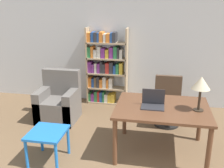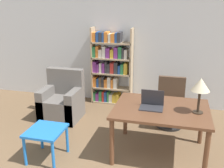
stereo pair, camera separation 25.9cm
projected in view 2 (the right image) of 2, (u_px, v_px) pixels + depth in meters
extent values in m
cube|color=silver|center=(146.00, 46.00, 5.81)|extent=(8.00, 0.06, 2.70)
cube|color=brown|center=(161.00, 109.00, 3.95)|extent=(1.41, 1.09, 0.04)
cylinder|color=brown|center=(112.00, 142.00, 3.78)|extent=(0.07, 0.07, 0.74)
cylinder|color=brown|center=(206.00, 155.00, 3.47)|extent=(0.07, 0.07, 0.74)
cylinder|color=brown|center=(125.00, 115.00, 4.67)|extent=(0.07, 0.07, 0.74)
cylinder|color=brown|center=(201.00, 123.00, 4.36)|extent=(0.07, 0.07, 0.74)
cube|color=#2D2D33|center=(151.00, 108.00, 3.91)|extent=(0.34, 0.25, 0.02)
cube|color=#2D2D33|center=(153.00, 97.00, 3.97)|extent=(0.34, 0.05, 0.25)
cube|color=white|center=(153.00, 97.00, 3.97)|extent=(0.31, 0.04, 0.22)
cylinder|color=#2D2319|center=(198.00, 112.00, 3.77)|extent=(0.15, 0.15, 0.01)
cylinder|color=#2D2319|center=(199.00, 101.00, 3.72)|extent=(0.04, 0.04, 0.32)
cone|color=#C6B793|center=(201.00, 85.00, 3.65)|extent=(0.27, 0.27, 0.18)
cylinder|color=black|center=(169.00, 125.00, 5.06)|extent=(0.49, 0.49, 0.04)
cylinder|color=#262626|center=(169.00, 116.00, 5.01)|extent=(0.06, 0.06, 0.32)
cube|color=#4C3828|center=(170.00, 106.00, 4.94)|extent=(0.54, 0.54, 0.10)
cube|color=#4C3828|center=(172.00, 88.00, 5.07)|extent=(0.51, 0.08, 0.47)
cube|color=blue|center=(46.00, 131.00, 3.90)|extent=(0.52, 0.56, 0.04)
cylinder|color=blue|center=(25.00, 152.00, 3.80)|extent=(0.04, 0.04, 0.45)
cylinder|color=blue|center=(53.00, 156.00, 3.69)|extent=(0.04, 0.04, 0.45)
cylinder|color=blue|center=(41.00, 136.00, 4.25)|extent=(0.04, 0.04, 0.45)
cylinder|color=blue|center=(67.00, 139.00, 4.14)|extent=(0.04, 0.04, 0.45)
cube|color=#66605B|center=(62.00, 108.00, 5.33)|extent=(0.77, 0.70, 0.45)
cube|color=#66605B|center=(66.00, 81.00, 5.43)|extent=(0.77, 0.16, 0.54)
cube|color=#66605B|center=(48.00, 102.00, 5.37)|extent=(0.16, 0.70, 0.64)
cube|color=#66605B|center=(75.00, 105.00, 5.23)|extent=(0.16, 0.70, 0.64)
cube|color=tan|center=(93.00, 65.00, 6.07)|extent=(0.04, 0.28, 1.75)
cube|color=tan|center=(131.00, 68.00, 5.85)|extent=(0.04, 0.28, 1.75)
cube|color=tan|center=(112.00, 102.00, 6.22)|extent=(0.90, 0.28, 0.04)
cube|color=#2D7F47|center=(96.00, 96.00, 6.28)|extent=(0.05, 0.24, 0.20)
cube|color=#7F338C|center=(98.00, 96.00, 6.27)|extent=(0.07, 0.24, 0.18)
cube|color=#2D7F47|center=(101.00, 95.00, 6.24)|extent=(0.07, 0.24, 0.24)
cube|color=#B72D28|center=(104.00, 96.00, 6.23)|extent=(0.05, 0.24, 0.24)
cube|color=#234C99|center=(107.00, 96.00, 6.21)|extent=(0.06, 0.24, 0.23)
cube|color=#2D7F47|center=(109.00, 96.00, 6.20)|extent=(0.04, 0.24, 0.24)
cube|color=silver|center=(111.00, 97.00, 6.19)|extent=(0.08, 0.24, 0.19)
cube|color=gold|center=(115.00, 98.00, 6.17)|extent=(0.08, 0.24, 0.19)
cube|color=gold|center=(118.00, 97.00, 6.15)|extent=(0.08, 0.24, 0.21)
cube|color=tan|center=(112.00, 88.00, 6.12)|extent=(0.90, 0.28, 0.04)
cube|color=orange|center=(96.00, 81.00, 6.17)|extent=(0.08, 0.24, 0.23)
cube|color=#234C99|center=(99.00, 82.00, 6.16)|extent=(0.05, 0.24, 0.20)
cube|color=brown|center=(101.00, 81.00, 6.14)|extent=(0.05, 0.24, 0.23)
cube|color=#333338|center=(104.00, 81.00, 6.12)|extent=(0.06, 0.24, 0.25)
cube|color=orange|center=(107.00, 83.00, 6.11)|extent=(0.07, 0.24, 0.19)
cube|color=silver|center=(110.00, 82.00, 6.08)|extent=(0.08, 0.24, 0.25)
cube|color=orange|center=(113.00, 83.00, 6.07)|extent=(0.05, 0.24, 0.20)
cube|color=silver|center=(116.00, 83.00, 6.05)|extent=(0.08, 0.24, 0.23)
cube|color=tan|center=(112.00, 73.00, 6.01)|extent=(0.90, 0.28, 0.04)
cube|color=#7F338C|center=(96.00, 66.00, 6.06)|extent=(0.08, 0.24, 0.25)
cube|color=#7F338C|center=(99.00, 68.00, 6.05)|extent=(0.05, 0.24, 0.19)
cube|color=silver|center=(101.00, 67.00, 6.03)|extent=(0.05, 0.24, 0.22)
cube|color=#7F338C|center=(104.00, 67.00, 6.01)|extent=(0.07, 0.24, 0.22)
cube|color=#333338|center=(107.00, 67.00, 5.99)|extent=(0.05, 0.24, 0.26)
cube|color=#333338|center=(109.00, 68.00, 5.98)|extent=(0.07, 0.24, 0.21)
cube|color=#B72D28|center=(113.00, 68.00, 5.96)|extent=(0.08, 0.24, 0.24)
cube|color=#333338|center=(117.00, 67.00, 5.94)|extent=(0.08, 0.24, 0.26)
cube|color=#234C99|center=(120.00, 69.00, 5.93)|extent=(0.06, 0.24, 0.19)
cube|color=#2D7F47|center=(123.00, 69.00, 5.91)|extent=(0.06, 0.24, 0.22)
cube|color=gold|center=(126.00, 68.00, 5.89)|extent=(0.08, 0.24, 0.25)
cube|color=tan|center=(112.00, 58.00, 5.90)|extent=(0.90, 0.28, 0.04)
cube|color=#2D7F47|center=(95.00, 52.00, 5.95)|extent=(0.07, 0.24, 0.24)
cube|color=orange|center=(98.00, 51.00, 5.93)|extent=(0.06, 0.24, 0.25)
cube|color=silver|center=(101.00, 53.00, 5.93)|extent=(0.08, 0.24, 0.18)
cube|color=silver|center=(105.00, 52.00, 5.90)|extent=(0.08, 0.24, 0.25)
cube|color=#7F338C|center=(109.00, 53.00, 5.88)|extent=(0.09, 0.24, 0.22)
cube|color=gold|center=(113.00, 53.00, 5.86)|extent=(0.08, 0.24, 0.19)
cube|color=#7F338C|center=(117.00, 53.00, 5.83)|extent=(0.09, 0.24, 0.24)
cube|color=#2D7F47|center=(121.00, 52.00, 5.81)|extent=(0.08, 0.24, 0.26)
cube|color=#333338|center=(124.00, 53.00, 5.79)|extent=(0.04, 0.24, 0.24)
cube|color=silver|center=(126.00, 54.00, 5.79)|extent=(0.06, 0.24, 0.20)
cube|color=tan|center=(112.00, 43.00, 5.79)|extent=(0.90, 0.28, 0.04)
cube|color=orange|center=(95.00, 37.00, 5.85)|extent=(0.08, 0.24, 0.20)
cube|color=#234C99|center=(98.00, 37.00, 5.83)|extent=(0.06, 0.24, 0.22)
cube|color=#333338|center=(101.00, 37.00, 5.81)|extent=(0.07, 0.24, 0.21)
cube|color=#234C99|center=(104.00, 37.00, 5.80)|extent=(0.04, 0.24, 0.20)
cube|color=orange|center=(107.00, 37.00, 5.78)|extent=(0.08, 0.24, 0.22)
cube|color=silver|center=(110.00, 38.00, 5.77)|extent=(0.06, 0.24, 0.18)
cube|color=orange|center=(114.00, 38.00, 5.75)|extent=(0.09, 0.24, 0.19)
cube|color=#234C99|center=(117.00, 37.00, 5.73)|extent=(0.05, 0.24, 0.21)
cube|color=#333338|center=(120.00, 37.00, 5.71)|extent=(0.08, 0.24, 0.22)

